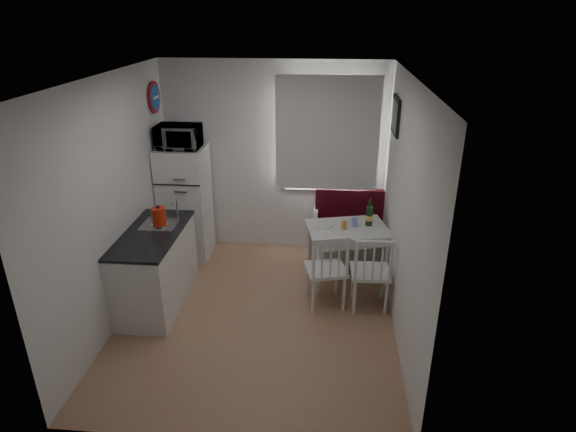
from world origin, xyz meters
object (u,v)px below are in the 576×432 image
bench (359,236)px  dining_table (348,234)px  kitchen_counter (156,267)px  fridge (186,202)px  wine_bottle (369,212)px  chair_left (326,264)px  kettle (159,217)px  microwave (178,137)px  chair_right (372,266)px

bench → dining_table: bench is taller
kitchen_counter → fridge: 1.28m
kitchen_counter → wine_bottle: size_ratio=3.87×
kitchen_counter → dining_table: bearing=17.8°
bench → chair_left: chair_left is taller
dining_table → kettle: (-2.14, -0.55, 0.39)m
microwave → chair_left: bearing=-31.0°
chair_left → kitchen_counter: bearing=166.7°
fridge → kettle: bearing=-88.4°
wine_bottle → kitchen_counter: bearing=-161.8°
kitchen_counter → microwave: microwave is taller
dining_table → fridge: fridge is taller
bench → wine_bottle: 0.81m
dining_table → kettle: 2.25m
bench → kettle: bearing=-152.8°
bench → wine_bottle: size_ratio=3.77×
kitchen_counter → kettle: size_ratio=5.23×
kitchen_counter → chair_left: kitchen_counter is taller
dining_table → wine_bottle: bearing=7.4°
chair_left → fridge: bearing=133.5°
kitchen_counter → chair_left: bearing=1.1°
chair_left → kettle: kettle is taller
chair_right → kettle: size_ratio=1.97×
dining_table → chair_right: (0.25, -0.67, -0.07)m
chair_right → fridge: fridge is taller
chair_left → wine_bottle: wine_bottle is taller
chair_right → microwave: 2.90m
wine_bottle → bench: bearing=97.0°
chair_right → kettle: (-2.39, 0.12, 0.45)m
chair_right → bench: bearing=90.7°
dining_table → kettle: bearing=-179.6°
bench → dining_table: (-0.19, -0.65, 0.34)m
dining_table → wine_bottle: 0.37m
microwave → kettle: microwave is taller
fridge → kettle: 1.12m
kitchen_counter → microwave: size_ratio=2.43×
chair_right → kettle: kettle is taller
dining_table → microwave: bearing=153.4°
dining_table → bench: bearing=59.9°
microwave → wine_bottle: (2.43, -0.39, -0.79)m
microwave → wine_bottle: 2.58m
bench → fridge: size_ratio=0.84×
chair_right → microwave: (-2.42, 1.15, 1.11)m
wine_bottle → kettle: bearing=-164.8°
fridge → microwave: size_ratio=2.81×
kitchen_counter → chair_right: size_ratio=2.66×
chair_right → wine_bottle: (0.01, 0.77, 0.32)m
dining_table → chair_left: 0.71m
kitchen_counter → wine_bottle: 2.62m
bench → chair_right: 1.34m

